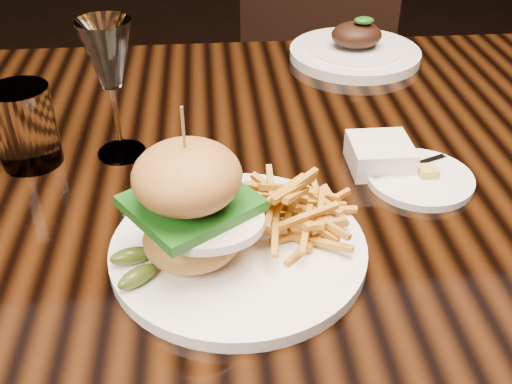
{
  "coord_description": "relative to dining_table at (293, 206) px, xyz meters",
  "views": [
    {
      "loc": [
        -0.11,
        -0.69,
        1.18
      ],
      "look_at": [
        -0.07,
        -0.15,
        0.81
      ],
      "focal_mm": 42.0,
      "sensor_mm": 36.0,
      "label": 1
    }
  ],
  "objects": [
    {
      "name": "side_saucer",
      "position": [
        0.15,
        -0.06,
        0.08
      ],
      "size": [
        0.14,
        0.14,
        0.02
      ],
      "rotation": [
        0.0,
        0.0,
        -0.14
      ],
      "color": "white",
      "rests_on": "dining_table"
    },
    {
      "name": "water_tumbler",
      "position": [
        -0.36,
        0.03,
        0.13
      ],
      "size": [
        0.08,
        0.08,
        0.11
      ],
      "primitive_type": "cylinder",
      "color": "white",
      "rests_on": "dining_table"
    },
    {
      "name": "chair_far",
      "position": [
        0.17,
        0.88,
        -0.13
      ],
      "size": [
        0.6,
        0.61,
        0.95
      ],
      "rotation": [
        0.0,
        0.0,
        -0.4
      ],
      "color": "black",
      "rests_on": "ground"
    },
    {
      "name": "far_dish",
      "position": [
        0.16,
        0.35,
        0.09
      ],
      "size": [
        0.24,
        0.24,
        0.08
      ],
      "rotation": [
        0.0,
        0.0,
        0.03
      ],
      "color": "white",
      "rests_on": "dining_table"
    },
    {
      "name": "wine_glass",
      "position": [
        -0.24,
        0.04,
        0.22
      ],
      "size": [
        0.07,
        0.07,
        0.19
      ],
      "color": "white",
      "rests_on": "dining_table"
    },
    {
      "name": "burger_plate",
      "position": [
        -0.09,
        -0.19,
        0.13
      ],
      "size": [
        0.28,
        0.28,
        0.19
      ],
      "rotation": [
        0.0,
        0.0,
        0.4
      ],
      "color": "white",
      "rests_on": "dining_table"
    },
    {
      "name": "ramekin",
      "position": [
        0.11,
        -0.02,
        0.1
      ],
      "size": [
        0.1,
        0.1,
        0.04
      ],
      "primitive_type": "cube",
      "rotation": [
        0.0,
        0.0,
        0.28
      ],
      "color": "white",
      "rests_on": "dining_table"
    },
    {
      "name": "dining_table",
      "position": [
        0.0,
        0.0,
        0.0
      ],
      "size": [
        1.6,
        0.9,
        0.75
      ],
      "color": "black",
      "rests_on": "ground"
    }
  ]
}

